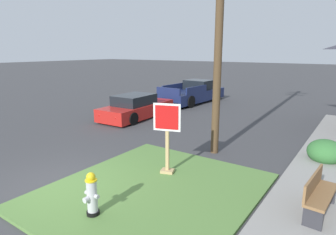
{
  "coord_description": "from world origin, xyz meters",
  "views": [
    {
      "loc": [
        6.32,
        -4.06,
        3.51
      ],
      "look_at": [
        1.12,
        3.43,
        1.38
      ],
      "focal_mm": 30.87,
      "sensor_mm": 36.0,
      "label": 1
    }
  ],
  "objects_px": {
    "stop_sign": "(167,139)",
    "manhole_cover": "(117,163)",
    "street_bench": "(318,193)",
    "parked_sedan_red": "(136,108)",
    "fire_hydrant": "(92,195)",
    "pickup_truck_navy": "(193,93)"
  },
  "relations": [
    {
      "from": "manhole_cover",
      "to": "parked_sedan_red",
      "type": "distance_m",
      "value": 6.38
    },
    {
      "from": "fire_hydrant",
      "to": "parked_sedan_red",
      "type": "relative_size",
      "value": 0.21
    },
    {
      "from": "manhole_cover",
      "to": "pickup_truck_navy",
      "type": "height_order",
      "value": "pickup_truck_navy"
    },
    {
      "from": "stop_sign",
      "to": "manhole_cover",
      "type": "xyz_separation_m",
      "value": [
        -1.83,
        -0.15,
        -1.07
      ]
    },
    {
      "from": "manhole_cover",
      "to": "fire_hydrant",
      "type": "bearing_deg",
      "value": -55.11
    },
    {
      "from": "fire_hydrant",
      "to": "stop_sign",
      "type": "bearing_deg",
      "value": 88.6
    },
    {
      "from": "street_bench",
      "to": "stop_sign",
      "type": "bearing_deg",
      "value": -179.39
    },
    {
      "from": "parked_sedan_red",
      "to": "street_bench",
      "type": "distance_m",
      "value": 10.61
    },
    {
      "from": "parked_sedan_red",
      "to": "pickup_truck_navy",
      "type": "bearing_deg",
      "value": 88.53
    },
    {
      "from": "stop_sign",
      "to": "manhole_cover",
      "type": "bearing_deg",
      "value": -175.39
    },
    {
      "from": "manhole_cover",
      "to": "parked_sedan_red",
      "type": "height_order",
      "value": "parked_sedan_red"
    },
    {
      "from": "fire_hydrant",
      "to": "stop_sign",
      "type": "relative_size",
      "value": 0.48
    },
    {
      "from": "stop_sign",
      "to": "parked_sedan_red",
      "type": "relative_size",
      "value": 0.44
    },
    {
      "from": "manhole_cover",
      "to": "pickup_truck_navy",
      "type": "bearing_deg",
      "value": 107.87
    },
    {
      "from": "parked_sedan_red",
      "to": "manhole_cover",
      "type": "bearing_deg",
      "value": -54.73
    },
    {
      "from": "parked_sedan_red",
      "to": "street_bench",
      "type": "height_order",
      "value": "parked_sedan_red"
    },
    {
      "from": "parked_sedan_red",
      "to": "street_bench",
      "type": "xyz_separation_m",
      "value": [
        9.36,
        -5.0,
        0.04
      ]
    },
    {
      "from": "stop_sign",
      "to": "street_bench",
      "type": "height_order",
      "value": "stop_sign"
    },
    {
      "from": "stop_sign",
      "to": "pickup_truck_navy",
      "type": "relative_size",
      "value": 0.36
    },
    {
      "from": "pickup_truck_navy",
      "to": "street_bench",
      "type": "relative_size",
      "value": 3.76
    },
    {
      "from": "stop_sign",
      "to": "manhole_cover",
      "type": "relative_size",
      "value": 2.89
    },
    {
      "from": "manhole_cover",
      "to": "street_bench",
      "type": "bearing_deg",
      "value": 1.9
    }
  ]
}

